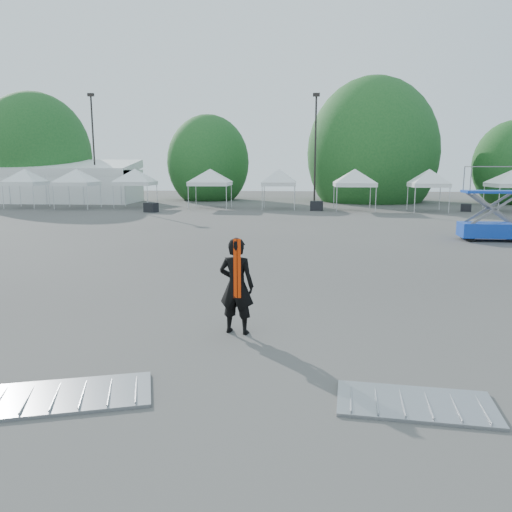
{
  "coord_description": "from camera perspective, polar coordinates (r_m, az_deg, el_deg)",
  "views": [
    {
      "loc": [
        1.43,
        -13.27,
        3.5
      ],
      "look_at": [
        0.43,
        -1.04,
        1.3
      ],
      "focal_mm": 35.0,
      "sensor_mm": 36.0,
      "label": 1
    }
  ],
  "objects": [
    {
      "name": "marquee",
      "position": [
        53.68,
        -21.43,
        7.84
      ],
      "size": [
        15.0,
        6.25,
        4.23
      ],
      "color": "white",
      "rests_on": "ground"
    },
    {
      "name": "tent_f",
      "position": [
        41.2,
        11.24,
        9.37
      ],
      "size": [
        4.53,
        4.53,
        3.88
      ],
      "color": "silver",
      "rests_on": "ground"
    },
    {
      "name": "crate_west",
      "position": [
        39.87,
        -11.91,
        5.45
      ],
      "size": [
        1.15,
        1.04,
        0.73
      ],
      "primitive_type": "cube",
      "rotation": [
        0.0,
        0.0,
        -0.41
      ],
      "color": "black",
      "rests_on": "ground"
    },
    {
      "name": "light_pole_west",
      "position": [
        51.16,
        -18.09,
        12.23
      ],
      "size": [
        0.6,
        0.25,
        10.3
      ],
      "color": "black",
      "rests_on": "ground"
    },
    {
      "name": "crate_mid",
      "position": [
        40.75,
        6.94,
        5.71
      ],
      "size": [
        1.07,
        0.88,
        0.76
      ],
      "primitive_type": "cube",
      "rotation": [
        0.0,
        0.0,
        -0.12
      ],
      "color": "black",
      "rests_on": "ground"
    },
    {
      "name": "tent_b",
      "position": [
        45.11,
        -19.85,
        9.02
      ],
      "size": [
        4.33,
        4.33,
        3.88
      ],
      "color": "silver",
      "rests_on": "ground"
    },
    {
      "name": "ground",
      "position": [
        13.8,
        -1.44,
        -4.53
      ],
      "size": [
        120.0,
        120.0,
        0.0
      ],
      "primitive_type": "plane",
      "color": "#474442",
      "rests_on": "ground"
    },
    {
      "name": "tent_a",
      "position": [
        47.54,
        -24.92,
        8.71
      ],
      "size": [
        4.05,
        4.05,
        3.88
      ],
      "color": "silver",
      "rests_on": "ground"
    },
    {
      "name": "crate_east",
      "position": [
        42.98,
        22.87,
        5.11
      ],
      "size": [
        0.94,
        0.84,
        0.61
      ],
      "primitive_type": "cube",
      "rotation": [
        0.0,
        0.0,
        -0.35
      ],
      "color": "black",
      "rests_on": "ground"
    },
    {
      "name": "tree_mid_w",
      "position": [
        54.1,
        -5.47,
        10.58
      ],
      "size": [
        4.16,
        4.16,
        6.33
      ],
      "color": "#382314",
      "rests_on": "ground"
    },
    {
      "name": "tree_far_w",
      "position": [
        58.16,
        -23.9,
        10.34
      ],
      "size": [
        4.8,
        4.8,
        7.3
      ],
      "color": "#382314",
      "rests_on": "ground"
    },
    {
      "name": "scissor_lift",
      "position": [
        26.32,
        25.34,
        5.45
      ],
      "size": [
        2.79,
        1.49,
        3.53
      ],
      "rotation": [
        0.0,
        0.0,
        -0.05
      ],
      "color": "#0C2D9D",
      "rests_on": "ground"
    },
    {
      "name": "light_pole_east",
      "position": [
        45.35,
        6.8,
        12.65
      ],
      "size": [
        0.6,
        0.25,
        9.8
      ],
      "color": "black",
      "rests_on": "ground"
    },
    {
      "name": "tent_c",
      "position": [
        44.48,
        -13.68,
        9.32
      ],
      "size": [
        4.4,
        4.4,
        3.88
      ],
      "color": "silver",
      "rests_on": "ground"
    },
    {
      "name": "tree_mid_e",
      "position": [
        52.84,
        13.16,
        11.36
      ],
      "size": [
        5.12,
        5.12,
        7.79
      ],
      "color": "#382314",
      "rests_on": "ground"
    },
    {
      "name": "tent_g",
      "position": [
        41.66,
        19.19,
        9.01
      ],
      "size": [
        3.92,
        3.92,
        3.88
      ],
      "color": "silver",
      "rests_on": "ground"
    },
    {
      "name": "tent_d",
      "position": [
        42.76,
        -5.26,
        9.54
      ],
      "size": [
        4.75,
        4.75,
        3.88
      ],
      "color": "silver",
      "rests_on": "ground"
    },
    {
      "name": "barrier_left",
      "position": [
        8.47,
        -20.51,
        -14.66
      ],
      "size": [
        2.69,
        1.88,
        0.08
      ],
      "rotation": [
        0.0,
        0.0,
        0.3
      ],
      "color": "#999BA0",
      "rests_on": "ground"
    },
    {
      "name": "man",
      "position": [
        10.52,
        -2.24,
        -3.41
      ],
      "size": [
        0.84,
        0.64,
        2.06
      ],
      "rotation": [
        0.0,
        0.0,
        2.94
      ],
      "color": "black",
      "rests_on": "ground"
    },
    {
      "name": "barrier_mid",
      "position": [
        8.09,
        17.75,
        -15.7
      ],
      "size": [
        2.4,
        1.38,
        0.07
      ],
      "rotation": [
        0.0,
        0.0,
        -0.1
      ],
      "color": "#999BA0",
      "rests_on": "ground"
    },
    {
      "name": "tent_e",
      "position": [
        42.04,
        2.65,
        9.56
      ],
      "size": [
        4.01,
        4.01,
        3.88
      ],
      "color": "silver",
      "rests_on": "ground"
    }
  ]
}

